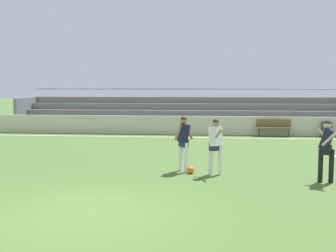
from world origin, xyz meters
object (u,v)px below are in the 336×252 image
Objects in this scene: bleacher_stand at (189,113)px; player_dark_dropping_back at (327,145)px; bench_far_left at (274,126)px; trash_bin at (327,129)px; soccer_ball at (191,170)px; player_white_pressing_high at (216,142)px; player_dark_deep_cover at (184,139)px.

player_dark_dropping_back is at bearing -71.27° from bleacher_stand.
bench_far_left reaches higher than trash_bin.
player_dark_dropping_back reaches higher than bench_far_left.
player_dark_dropping_back reaches higher than soccer_ball.
bench_far_left is at bearing 88.55° from player_dark_dropping_back.
player_white_pressing_high reaches higher than bench_far_left.
bench_far_left is at bearing -177.77° from trash_bin.
player_dark_dropping_back is (-3.02, -10.50, 0.62)m from trash_bin.
player_dark_deep_cover is at bearing 130.36° from soccer_ball.
soccer_ball is at bearing 168.56° from player_dark_dropping_back.
trash_bin reaches higher than soccer_ball.
bleacher_stand is 5.35m from bench_far_left.
bleacher_stand is 12.27m from soccer_ball.
player_white_pressing_high reaches higher than soccer_ball.
player_dark_deep_cover reaches higher than trash_bin.
trash_bin is 0.47× the size of player_dark_dropping_back.
soccer_ball is at bearing -124.62° from trash_bin.
player_white_pressing_high is at bearing -6.83° from soccer_ball.
bench_far_left is 2.76m from trash_bin.
trash_bin is 10.94m from player_dark_dropping_back.
player_white_pressing_high is at bearing -108.43° from bench_far_left.
player_dark_deep_cover is at bearing 165.40° from player_dark_dropping_back.
player_white_pressing_high is at bearing -121.37° from trash_bin.
player_dark_deep_cover is 0.98m from soccer_ball.
bench_far_left is at bearing -28.89° from bleacher_stand.
bleacher_stand is at bearing 108.73° from player_dark_dropping_back.
bench_far_left is 10.28m from player_dark_deep_cover.
bleacher_stand is 25.79× the size of trash_bin.
player_white_pressing_high is (1.42, -12.30, -0.08)m from bleacher_stand.
player_dark_dropping_back reaches higher than trash_bin.
soccer_ball is (-6.73, -9.75, -0.29)m from trash_bin.
bleacher_stand is 12.38m from player_white_pressing_high.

